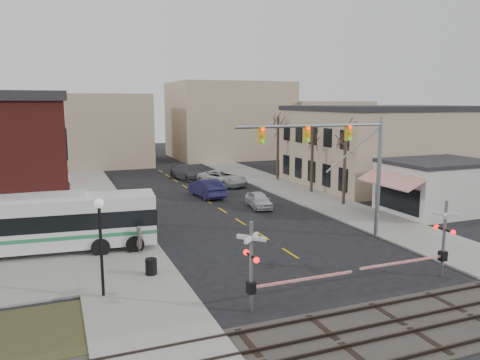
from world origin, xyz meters
name	(u,v)px	position (x,y,z in m)	size (l,w,h in m)	color
ground	(307,264)	(0.00, 0.00, 0.00)	(160.00, 160.00, 0.00)	black
sidewalk_west	(97,204)	(-9.50, 20.00, 0.06)	(5.00, 60.00, 0.12)	gray
sidewalk_east	(290,190)	(9.50, 20.00, 0.06)	(5.00, 60.00, 0.12)	gray
ballast_strip	(407,327)	(0.00, -8.00, 0.03)	(160.00, 5.00, 0.06)	#332D28
rail_tracks	(407,325)	(0.00, -8.00, 0.12)	(160.00, 3.91, 0.14)	#2D231E
tan_building	(391,145)	(22.00, 20.00, 4.26)	(20.30, 15.30, 8.50)	tan
awning_shop	(436,186)	(15.97, 7.00, 2.16)	(9.74, 6.20, 4.30)	beige
tree_east_a	(345,166)	(10.50, 12.00, 3.50)	(0.28, 0.28, 6.75)	#382B21
tree_east_b	(312,160)	(10.80, 18.00, 3.27)	(0.28, 0.28, 6.30)	#382B21
tree_east_c	(278,148)	(11.00, 26.00, 3.72)	(0.28, 0.28, 7.20)	#382B21
transit_bus	(42,223)	(-13.65, 7.35, 1.90)	(13.34, 4.10, 3.38)	silver
traffic_signal_mast	(343,153)	(4.27, 3.13, 5.76)	(10.31, 0.30, 8.00)	gray
rr_crossing_west	(260,267)	(-4.82, -4.35, 1.97)	(5.60, 1.36, 4.00)	gray
rr_crossing_east	(437,241)	(5.13, -4.18, 1.97)	(5.60, 1.36, 4.00)	gray
street_lamp	(100,227)	(-11.00, -0.49, 3.36)	(0.44, 0.44, 4.56)	black
trash_bin	(151,266)	(-8.42, 1.37, 0.54)	(0.60, 0.60, 0.83)	black
car_a	(259,200)	(3.23, 13.87, 0.67)	(1.59, 3.95, 1.35)	silver
car_b	(207,188)	(0.49, 19.84, 0.86)	(1.82, 5.22, 1.72)	#161638
car_c	(223,178)	(3.95, 25.04, 0.82)	(2.74, 5.93, 1.65)	silver
car_d	(188,172)	(1.55, 30.24, 0.85)	(2.39, 5.88, 1.71)	#49494F
pedestrian_near	(140,239)	(-8.35, 5.12, 0.94)	(0.60, 0.39, 1.64)	#5F4F4C
pedestrian_far	(93,233)	(-10.82, 7.15, 1.02)	(0.87, 0.68, 1.80)	#303B54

